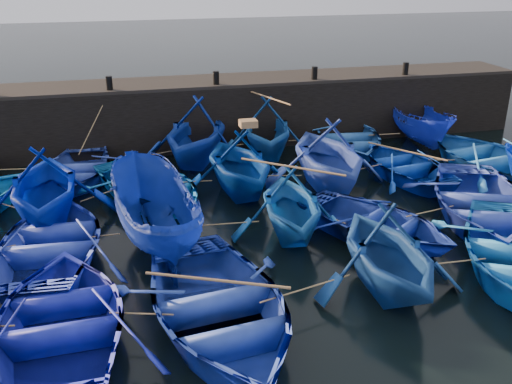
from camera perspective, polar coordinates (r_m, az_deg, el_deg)
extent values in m
plane|color=black|center=(14.55, 3.06, -7.28)|extent=(120.00, 120.00, 0.00)
cube|color=black|center=(23.63, -4.30, 7.88)|extent=(26.00, 2.50, 2.50)
cube|color=black|center=(23.33, -4.40, 10.99)|extent=(26.00, 2.50, 0.12)
cylinder|color=black|center=(22.08, -14.46, 10.51)|extent=(0.24, 0.24, 0.50)
cylinder|color=black|center=(22.40, -4.02, 11.32)|extent=(0.24, 0.24, 0.50)
cylinder|color=black|center=(23.40, 5.87, 11.75)|extent=(0.24, 0.24, 0.50)
cylinder|color=black|center=(25.02, 14.73, 11.85)|extent=(0.24, 0.24, 0.50)
imported|color=#293E9B|center=(20.55, -17.41, 2.30)|extent=(3.73, 4.85, 0.93)
imported|color=navy|center=(21.21, -6.02, 6.10)|extent=(5.75, 6.06, 2.50)
imported|color=#154E95|center=(21.90, 1.03, 6.48)|extent=(4.53, 5.01, 2.31)
imported|color=#1E4F93|center=(23.06, 9.17, 5.43)|extent=(4.36, 5.62, 1.07)
imported|color=#182BB3|center=(24.29, 16.16, 6.48)|extent=(1.91, 4.50, 1.70)
imported|color=#001AA1|center=(17.36, -20.36, 0.79)|extent=(4.03, 4.65, 2.41)
imported|color=blue|center=(18.25, -10.60, 0.64)|extent=(5.53, 6.18, 1.06)
imported|color=navy|center=(18.29, -1.68, 3.08)|extent=(4.16, 4.68, 2.25)
imported|color=#2A45AB|center=(18.83, 7.28, 3.91)|extent=(4.18, 4.83, 2.52)
imported|color=#0935A1|center=(20.64, 14.68, 2.68)|extent=(3.77, 4.84, 0.92)
imported|color=#1959B3|center=(21.96, 22.21, 3.27)|extent=(4.91, 6.25, 1.18)
imported|color=#263AC5|center=(15.36, -19.59, -4.66)|extent=(4.14, 5.52, 1.09)
imported|color=navy|center=(15.07, -10.21, -2.22)|extent=(2.62, 5.41, 2.01)
imported|color=#0F4C91|center=(15.54, 3.50, -1.08)|extent=(3.82, 4.26, 2.02)
imported|color=navy|center=(15.96, 11.93, -2.99)|extent=(5.27, 5.65, 0.95)
imported|color=#2A3FB2|center=(17.87, 21.57, -0.89)|extent=(6.00, 6.89, 1.19)
imported|color=#111A96|center=(12.23, -18.74, -11.93)|extent=(3.97, 5.44, 1.11)
imported|color=#223DAC|center=(11.92, -3.87, -11.37)|extent=(4.74, 6.18, 1.19)
imported|color=navy|center=(13.30, 13.06, -5.71)|extent=(3.54, 4.09, 2.13)
cube|color=olive|center=(17.97, -0.78, 6.87)|extent=(0.54, 0.42, 0.22)
cylinder|color=tan|center=(20.92, -22.94, 2.12)|extent=(2.26, 0.36, 0.04)
cylinder|color=tan|center=(20.86, -11.57, 3.45)|extent=(2.47, 0.86, 0.04)
cylinder|color=tan|center=(21.71, -2.41, 4.65)|extent=(0.93, 0.19, 0.04)
cylinder|color=tan|center=(22.51, 5.18, 5.24)|extent=(1.55, 0.12, 0.04)
cylinder|color=tan|center=(23.67, 12.72, 5.65)|extent=(1.34, 0.10, 0.04)
cylinder|color=tan|center=(18.20, -24.16, -1.04)|extent=(0.92, 0.88, 0.04)
cylinder|color=tan|center=(17.86, -15.25, -0.23)|extent=(1.19, 0.87, 0.04)
cylinder|color=tan|center=(18.31, -6.10, 1.05)|extent=(1.09, 0.14, 0.04)
cylinder|color=tan|center=(18.72, 2.83, 1.65)|extent=(1.15, 0.28, 0.04)
cylinder|color=tan|center=(19.79, 11.08, 2.43)|extent=(1.23, 0.40, 0.04)
cylinder|color=tan|center=(21.24, 18.57, 3.05)|extent=(1.29, 0.35, 0.04)
cylinder|color=tan|center=(15.26, -14.86, -4.23)|extent=(0.74, 0.05, 0.04)
cylinder|color=tan|center=(15.39, -3.21, -3.20)|extent=(1.90, 0.18, 0.04)
cylinder|color=tan|center=(15.79, 7.73, -2.69)|extent=(0.48, 0.71, 0.04)
cylinder|color=tan|center=(16.85, 17.03, -1.84)|extent=(1.66, 0.37, 0.04)
cylinder|color=tan|center=(11.99, -11.39, -11.85)|extent=(1.26, 0.42, 0.04)
cylinder|color=tan|center=(12.61, 5.08, -9.57)|extent=(2.25, 0.62, 0.04)
cylinder|color=tan|center=(14.32, 19.17, -6.63)|extent=(1.64, 0.11, 0.04)
cylinder|color=tan|center=(21.80, -15.85, 6.73)|extent=(1.36, 1.05, 2.09)
cylinder|color=tan|center=(22.42, -5.18, 7.93)|extent=(1.09, 0.21, 2.09)
cylinder|color=tan|center=(22.73, -1.80, 8.21)|extent=(1.69, 0.06, 2.09)
cylinder|color=tan|center=(23.71, 7.03, 8.66)|extent=(1.04, 0.14, 2.09)
cylinder|color=tan|center=(25.15, 14.78, 8.90)|extent=(0.19, 0.22, 2.07)
cylinder|color=#99724C|center=(21.60, 1.05, 9.50)|extent=(1.08, 2.84, 0.06)
cylinder|color=#99724C|center=(20.48, 14.81, 3.97)|extent=(1.77, 2.49, 0.06)
cylinder|color=#99724C|center=(15.15, 3.59, 2.52)|extent=(2.34, 1.97, 0.06)
cylinder|color=#99724C|center=(11.58, -3.96, -8.81)|extent=(2.74, 1.32, 0.06)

